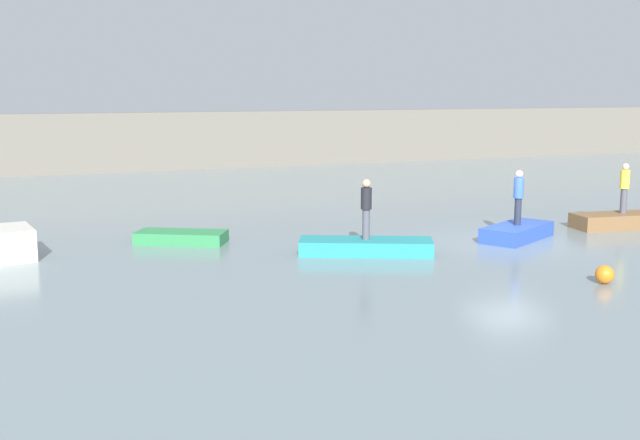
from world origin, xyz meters
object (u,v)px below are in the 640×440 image
rowboat_blue (517,232)px  rowboat_brown (622,220)px  rowboat_teal (366,247)px  rowboat_green (181,237)px  mooring_buoy (605,274)px  person_dark_shirt (366,206)px  person_yellow_shirt (625,186)px  person_blue_shirt (519,195)px

rowboat_blue → rowboat_brown: (4.75, 0.40, 0.02)m
rowboat_teal → rowboat_green: bearing=166.4°
mooring_buoy → rowboat_brown: bearing=44.3°
person_dark_shirt → person_yellow_shirt: (10.30, 0.62, 0.05)m
rowboat_blue → person_dark_shirt: person_dark_shirt is taller
person_blue_shirt → person_yellow_shirt: (4.75, 0.40, 0.03)m
person_blue_shirt → person_yellow_shirt: 4.77m
mooring_buoy → rowboat_green: bearing=133.2°
person_dark_shirt → rowboat_blue: bearing=2.2°
person_blue_shirt → rowboat_teal: bearing=-177.8°
rowboat_green → mooring_buoy: mooring_buoy is taller
rowboat_teal → mooring_buoy: 6.82m
rowboat_teal → person_dark_shirt: bearing=-65.0°
person_blue_shirt → rowboat_brown: bearing=4.8°
rowboat_green → person_yellow_shirt: 15.37m
rowboat_blue → mooring_buoy: rowboat_blue is taller
rowboat_green → rowboat_brown: bearing=17.8°
rowboat_blue → person_yellow_shirt: person_yellow_shirt is taller
rowboat_blue → mooring_buoy: bearing=-133.5°
rowboat_green → mooring_buoy: bearing=-17.3°
rowboat_teal → rowboat_brown: (10.30, 0.62, 0.04)m
rowboat_green → rowboat_blue: 10.83m
person_dark_shirt → person_blue_shirt: person_blue_shirt is taller
rowboat_brown → person_blue_shirt: size_ratio=2.00×
rowboat_green → rowboat_blue: (10.24, -3.53, 0.05)m
rowboat_teal → rowboat_blue: rowboat_blue is taller
mooring_buoy → person_blue_shirt: bearing=74.9°
rowboat_brown → mooring_buoy: size_ratio=7.57×
person_dark_shirt → person_blue_shirt: 5.55m
rowboat_blue → person_yellow_shirt: 4.93m
rowboat_blue → rowboat_green: bearing=132.5°
rowboat_teal → rowboat_blue: bearing=27.3°
rowboat_green → person_dark_shirt: bearing=-9.0°
person_blue_shirt → mooring_buoy: bearing=-105.1°
rowboat_teal → person_yellow_shirt: bearing=28.5°
person_dark_shirt → person_yellow_shirt: 10.32m
rowboat_brown → rowboat_green: bearing=176.1°
rowboat_green → rowboat_teal: rowboat_teal is taller
person_dark_shirt → person_blue_shirt: bearing=2.2°
rowboat_brown → person_dark_shirt: 10.38m
rowboat_brown → rowboat_blue: bearing=-167.2°
person_yellow_shirt → rowboat_green: bearing=168.2°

